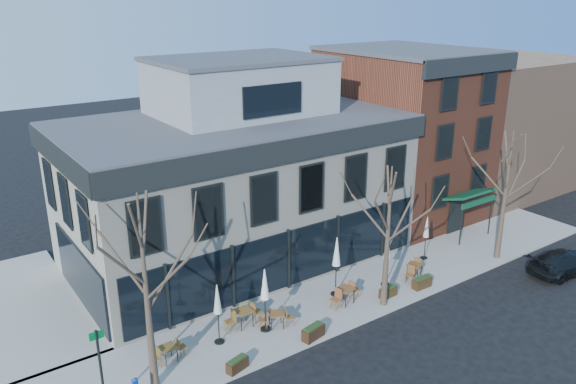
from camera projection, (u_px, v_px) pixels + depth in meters
ground at (287, 292)px, 28.83m from camera, size 120.00×120.00×0.00m
sidewalk_front at (363, 289)px, 28.91m from camera, size 33.50×4.70×0.15m
sidewalk_side at (28, 306)px, 27.33m from camera, size 4.50×12.00×0.15m
corner_building at (236, 179)px, 31.20m from camera, size 18.39×10.39×11.10m
red_brick_building at (402, 132)px, 37.84m from camera, size 8.20×11.78×11.18m
bg_building at (482, 121)px, 44.27m from camera, size 12.00×12.00×10.00m
tree_corner at (147, 292)px, 20.34m from camera, size 3.93×3.98×7.92m
tree_mid at (388, 236)px, 26.19m from camera, size 3.50×3.55×7.04m
tree_right at (505, 194)px, 30.99m from camera, size 3.72×3.77×7.48m
sign_pole at (101, 366)px, 19.74m from camera, size 0.50×0.10×3.40m
parked_sedan at (565, 262)px, 30.54m from camera, size 4.77×2.46×1.32m
cafe_set_0 at (168, 352)px, 22.98m from camera, size 1.65×0.71×0.86m
cafe_set_1 at (244, 316)px, 25.42m from camera, size 1.90×0.77×1.00m
cafe_set_2 at (276, 318)px, 25.38m from camera, size 1.68×1.03×0.87m
cafe_set_3 at (345, 294)px, 27.32m from camera, size 1.93×0.87×0.99m
cafe_set_4 at (414, 269)px, 29.79m from camera, size 1.83×1.14×0.95m
umbrella_0 at (217, 302)px, 23.73m from camera, size 0.45×0.45×2.82m
umbrella_1 at (265, 288)px, 24.58m from camera, size 0.49×0.49×3.05m
umbrella_2 at (337, 255)px, 27.53m from camera, size 0.50×0.50×3.14m
umbrella_3 at (387, 249)px, 28.55m from camera, size 0.46×0.46×2.87m
umbrella_4 at (426, 229)px, 31.56m from camera, size 0.41×0.41×2.55m
planter_0 at (237, 364)px, 22.52m from camera, size 1.02×0.60×0.53m
planter_1 at (313, 332)px, 24.59m from camera, size 1.17×0.64×0.62m
planter_2 at (388, 292)px, 28.00m from camera, size 0.97×0.41×0.54m
planter_3 at (422, 282)px, 28.85m from camera, size 1.07×0.45×0.59m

